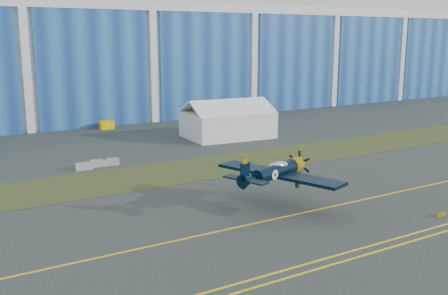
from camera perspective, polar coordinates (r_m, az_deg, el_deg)
ground at (r=45.38m, az=-7.74°, el=-7.93°), size 260.00×260.00×0.00m
grass_median at (r=57.92m, az=-13.32°, el=-3.74°), size 260.00×10.00×0.02m
hangar at (r=112.34m, az=-23.11°, el=10.78°), size 220.00×45.70×30.00m
taxiway_centreline at (r=41.12m, az=-4.90°, el=-9.99°), size 200.00×0.20×0.02m
edge_line_near at (r=33.61m, az=2.60°, el=-15.18°), size 80.00×0.20×0.02m
edge_line_far at (r=34.36m, az=1.65°, el=-14.54°), size 80.00×0.20×0.02m
guard_board_right at (r=49.77m, az=22.58°, el=-6.75°), size 1.20×0.15×0.35m
warbird at (r=47.72m, az=5.62°, el=-2.61°), size 13.99×15.38×3.78m
tent at (r=81.76m, az=0.39°, el=3.24°), size 13.72×10.56×6.02m
tug at (r=91.61m, az=-12.65°, el=2.42°), size 2.42×1.57×1.38m
barrier_a at (r=63.79m, az=-14.99°, el=-1.99°), size 2.02×0.66×0.90m
barrier_b at (r=64.87m, az=-13.45°, el=-1.68°), size 2.06×0.85×0.90m
barrier_c at (r=65.27m, az=-12.23°, el=-1.54°), size 2.07×0.90×0.90m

